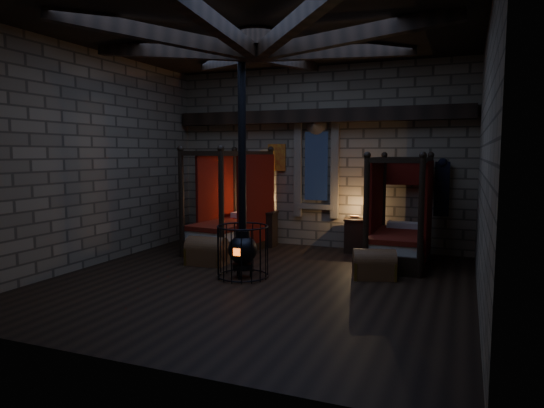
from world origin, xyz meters
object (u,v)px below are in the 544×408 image
at_px(trunk_right, 374,265).
at_px(stove, 243,245).
at_px(trunk_left, 207,252).
at_px(bed_left, 231,226).
at_px(bed_right, 400,237).

xyz_separation_m(trunk_right, stove, (-2.18, -0.81, 0.35)).
bearing_deg(trunk_left, bed_left, 94.86).
height_order(bed_left, bed_right, bed_left).
distance_m(bed_right, trunk_left, 3.87).
bearing_deg(bed_right, bed_left, -178.72).
relative_size(trunk_left, stove, 0.20).
height_order(trunk_right, stove, stove).
bearing_deg(bed_right, trunk_right, -100.30).
relative_size(bed_left, trunk_left, 2.84).
relative_size(trunk_left, trunk_right, 0.96).
xyz_separation_m(trunk_left, trunk_right, (3.27, 0.16, -0.01)).
distance_m(trunk_right, stove, 2.35).
relative_size(bed_right, trunk_left, 2.65).
xyz_separation_m(bed_left, stove, (1.30, -2.13, 0.03)).
bearing_deg(trunk_left, stove, -33.65).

